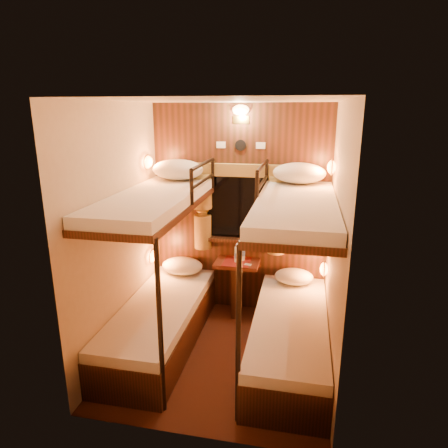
% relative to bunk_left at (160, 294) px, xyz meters
% --- Properties ---
extents(floor, '(2.10, 2.10, 0.00)m').
position_rel_bunk_left_xyz_m(floor, '(0.65, -0.07, -0.56)').
color(floor, '#38190F').
rests_on(floor, ground).
extents(ceiling, '(2.10, 2.10, 0.00)m').
position_rel_bunk_left_xyz_m(ceiling, '(0.65, -0.07, 1.84)').
color(ceiling, silver).
rests_on(ceiling, wall_back).
extents(wall_back, '(2.40, 0.00, 2.40)m').
position_rel_bunk_left_xyz_m(wall_back, '(0.65, 0.98, 0.64)').
color(wall_back, '#C6B293').
rests_on(wall_back, floor).
extents(wall_front, '(2.40, 0.00, 2.40)m').
position_rel_bunk_left_xyz_m(wall_front, '(0.65, -1.12, 0.64)').
color(wall_front, '#C6B293').
rests_on(wall_front, floor).
extents(wall_left, '(0.00, 2.40, 2.40)m').
position_rel_bunk_left_xyz_m(wall_left, '(-0.35, -0.07, 0.64)').
color(wall_left, '#C6B293').
rests_on(wall_left, floor).
extents(wall_right, '(0.00, 2.40, 2.40)m').
position_rel_bunk_left_xyz_m(wall_right, '(1.65, -0.07, 0.64)').
color(wall_right, '#C6B293').
rests_on(wall_right, floor).
extents(back_panel, '(2.00, 0.03, 2.40)m').
position_rel_bunk_left_xyz_m(back_panel, '(0.65, 0.97, 0.64)').
color(back_panel, black).
rests_on(back_panel, floor).
extents(bunk_left, '(0.72, 1.90, 1.82)m').
position_rel_bunk_left_xyz_m(bunk_left, '(0.00, 0.00, 0.00)').
color(bunk_left, black).
rests_on(bunk_left, floor).
extents(bunk_right, '(0.72, 1.90, 1.82)m').
position_rel_bunk_left_xyz_m(bunk_right, '(1.30, 0.00, 0.00)').
color(bunk_right, black).
rests_on(bunk_right, floor).
extents(window, '(1.00, 0.12, 0.79)m').
position_rel_bunk_left_xyz_m(window, '(0.65, 0.94, 0.62)').
color(window, black).
rests_on(window, back_panel).
extents(curtains, '(1.10, 0.22, 1.00)m').
position_rel_bunk_left_xyz_m(curtains, '(0.65, 0.90, 0.71)').
color(curtains, olive).
rests_on(curtains, back_panel).
extents(back_fixtures, '(0.54, 0.09, 0.48)m').
position_rel_bunk_left_xyz_m(back_fixtures, '(0.65, 0.93, 1.69)').
color(back_fixtures, black).
rests_on(back_fixtures, back_panel).
extents(reading_lamps, '(2.00, 0.20, 1.25)m').
position_rel_bunk_left_xyz_m(reading_lamps, '(0.65, 0.63, 0.68)').
color(reading_lamps, orange).
rests_on(reading_lamps, wall_left).
extents(table, '(0.50, 0.34, 0.66)m').
position_rel_bunk_left_xyz_m(table, '(0.65, 0.78, -0.14)').
color(table, '#522212').
rests_on(table, floor).
extents(bottle_left, '(0.07, 0.07, 0.25)m').
position_rel_bunk_left_xyz_m(bottle_left, '(0.70, 0.84, 0.20)').
color(bottle_left, '#99BFE5').
rests_on(bottle_left, table).
extents(bottle_right, '(0.06, 0.06, 0.21)m').
position_rel_bunk_left_xyz_m(bottle_right, '(0.65, 0.77, 0.18)').
color(bottle_right, '#99BFE5').
rests_on(bottle_right, table).
extents(sachet_a, '(0.09, 0.07, 0.01)m').
position_rel_bunk_left_xyz_m(sachet_a, '(0.78, 0.71, 0.09)').
color(sachet_a, silver).
rests_on(sachet_a, table).
extents(sachet_b, '(0.07, 0.05, 0.01)m').
position_rel_bunk_left_xyz_m(sachet_b, '(0.66, 0.85, 0.09)').
color(sachet_b, silver).
rests_on(sachet_b, table).
extents(pillow_lower_left, '(0.49, 0.35, 0.19)m').
position_rel_bunk_left_xyz_m(pillow_lower_left, '(-0.00, 0.77, -0.01)').
color(pillow_lower_left, white).
rests_on(pillow_lower_left, bunk_left).
extents(pillow_lower_right, '(0.43, 0.30, 0.17)m').
position_rel_bunk_left_xyz_m(pillow_lower_right, '(1.30, 0.74, -0.02)').
color(pillow_lower_right, white).
rests_on(pillow_lower_right, bunk_right).
extents(pillow_upper_left, '(0.56, 0.40, 0.22)m').
position_rel_bunk_left_xyz_m(pillow_upper_left, '(-0.00, 0.71, 1.14)').
color(pillow_upper_left, white).
rests_on(pillow_upper_left, bunk_left).
extents(pillow_upper_right, '(0.54, 0.39, 0.21)m').
position_rel_bunk_left_xyz_m(pillow_upper_right, '(1.30, 0.75, 1.14)').
color(pillow_upper_right, white).
rests_on(pillow_upper_right, bunk_right).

